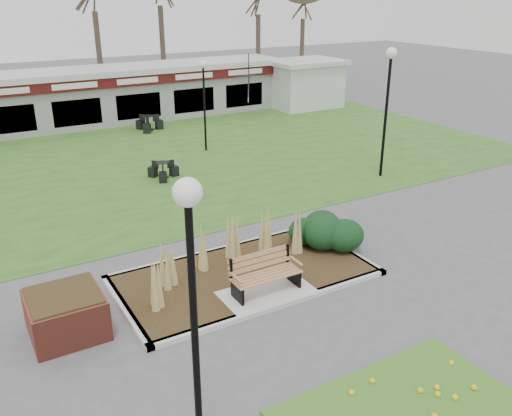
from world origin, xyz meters
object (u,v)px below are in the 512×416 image
lamp_post_near_left (191,268)px  bistro_set_d (149,125)px  lamp_post_near_right (389,84)px  service_hut (304,83)px  food_pavilion (70,98)px  lamp_post_mid_right (204,86)px  park_bench (264,273)px  brick_planter (66,314)px  bistro_set_c (163,173)px  patio_umbrella (249,88)px

lamp_post_near_left → bistro_set_d: size_ratio=3.23×
lamp_post_near_left → lamp_post_near_right: bearing=37.3°
service_hut → bistro_set_d: bearing=-174.5°
food_pavilion → lamp_post_mid_right: lamp_post_mid_right is taller
bistro_set_d → park_bench: bearing=-100.7°
park_bench → lamp_post_near_left: size_ratio=0.37×
bistro_set_d → brick_planter: bearing=-115.3°
lamp_post_near_left → bistro_set_c: size_ratio=3.87×
park_bench → lamp_post_near_left: bearing=-132.2°
food_pavilion → patio_umbrella: food_pavilion is taller
brick_planter → lamp_post_near_left: bearing=-77.4°
patio_umbrella → lamp_post_near_right: bearing=-95.3°
food_pavilion → lamp_post_mid_right: (4.10, -7.79, 1.42)m
food_pavilion → service_hut: food_pavilion is taller
service_hut → lamp_post_near_right: size_ratio=0.91×
lamp_post_near_left → park_bench: bearing=47.8°
bistro_set_c → food_pavilion: bearing=95.6°
lamp_post_near_left → bistro_set_d: (6.55, 20.50, -3.11)m
lamp_post_near_left → bistro_set_d: bearing=72.3°
lamp_post_mid_right → bistro_set_c: lamp_post_mid_right is taller
lamp_post_mid_right → park_bench: bearing=-109.0°
park_bench → bistro_set_c: size_ratio=1.41×
bistro_set_d → lamp_post_mid_right: bearing=-78.9°
lamp_post_near_right → food_pavilion: bearing=120.4°
lamp_post_near_left → lamp_post_near_right: lamp_post_near_right is taller
park_bench → patio_umbrella: size_ratio=0.73×
brick_planter → lamp_post_near_right: lamp_post_near_right is taller
park_bench → bistro_set_c: (1.03, 9.24, -0.35)m
lamp_post_near_left → lamp_post_mid_right: 17.38m
bistro_set_c → bistro_set_d: 7.81m
lamp_post_near_left → bistro_set_c: 14.08m
park_bench → lamp_post_near_right: bearing=32.0°
food_pavilion → bistro_set_d: (3.16, -2.96, -1.20)m
food_pavilion → lamp_post_near_left: (-3.39, -23.46, 1.91)m
patio_umbrella → park_bench: bearing=-118.5°
lamp_post_mid_right → patio_umbrella: size_ratio=1.71×
park_bench → lamp_post_near_right: 10.40m
brick_planter → lamp_post_near_right: 13.97m
lamp_post_mid_right → bistro_set_d: bearing=101.1°
lamp_post_mid_right → food_pavilion: bearing=117.8°
brick_planter → park_bench: bearing=-9.7°
lamp_post_mid_right → service_hut: bearing=31.8°
park_bench → service_hut: 22.32m
lamp_post_near_right → lamp_post_near_left: bearing=-142.7°
lamp_post_near_right → bistro_set_c: lamp_post_near_right is taller
service_hut → park_bench: bearing=-127.3°
brick_planter → bistro_set_d: (7.56, 16.00, -0.20)m
bistro_set_c → patio_umbrella: bearing=44.7°
brick_planter → lamp_post_mid_right: size_ratio=0.38×
service_hut → bistro_set_c: size_ratio=3.66×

